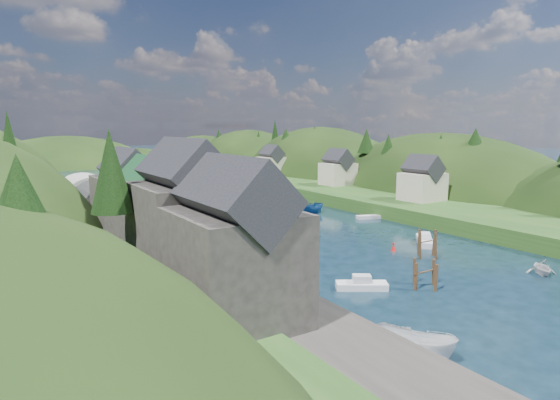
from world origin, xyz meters
TOP-DOWN VIEW (x-y plane):
  - ground at (0.00, 50.00)m, footprint 600.00×600.00m
  - hillside_right at (45.00, 75.00)m, footprint 36.00×245.56m
  - far_hills at (1.22, 174.01)m, footprint 103.00×68.00m
  - hill_trees at (-0.00, 63.96)m, footprint 91.66×150.66m
  - quay_left at (-24.00, 20.00)m, footprint 12.00×110.00m
  - terrace_left_grass at (-31.00, 20.00)m, footprint 12.00×110.00m
  - quayside_buildings at (-26.00, 6.39)m, footprint 8.00×35.84m
  - boat_sheds at (-26.00, 39.00)m, footprint 7.00×21.00m
  - terrace_right at (25.00, 40.00)m, footprint 16.00×120.00m
  - right_bank_cottages at (28.00, 48.33)m, footprint 9.00×59.24m
  - piling_cluster_near at (-4.44, -5.05)m, footprint 3.17×2.96m
  - piling_cluster_far at (4.51, 2.09)m, footprint 3.05×2.86m
  - channel_buoy_near at (3.19, 6.28)m, footprint 0.70×0.70m
  - channel_buoy_far at (1.44, 20.45)m, footprint 0.70×0.70m
  - moored_boats at (-3.36, 19.44)m, footprint 36.73×99.21m

SIDE VIEW (x-z plane):
  - far_hills at x=1.22m, z-range -32.80..11.20m
  - hillside_right at x=45.00m, z-range -31.41..16.59m
  - ground at x=0.00m, z-range 0.00..0.00m
  - channel_buoy_near at x=3.19m, z-range -0.07..1.03m
  - channel_buoy_far at x=1.44m, z-range -0.07..1.03m
  - moored_boats at x=-3.36m, z-range -0.49..1.73m
  - quay_left at x=-24.00m, z-range 0.00..2.00m
  - piling_cluster_near at x=-4.44m, z-range -0.57..2.69m
  - terrace_right at x=25.00m, z-range 0.00..2.40m
  - terrace_left_grass at x=-31.00m, z-range 0.00..2.50m
  - piling_cluster_far at x=4.51m, z-range -0.57..3.29m
  - boat_sheds at x=-26.00m, z-range 1.52..9.02m
  - right_bank_cottages at x=28.00m, z-range 1.64..10.05m
  - quayside_buildings at x=-26.00m, z-range 0.64..13.54m
  - hill_trees at x=0.00m, z-range 4.81..17.51m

